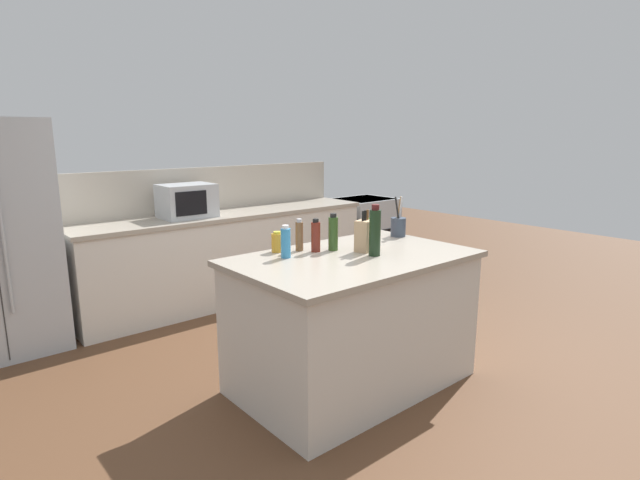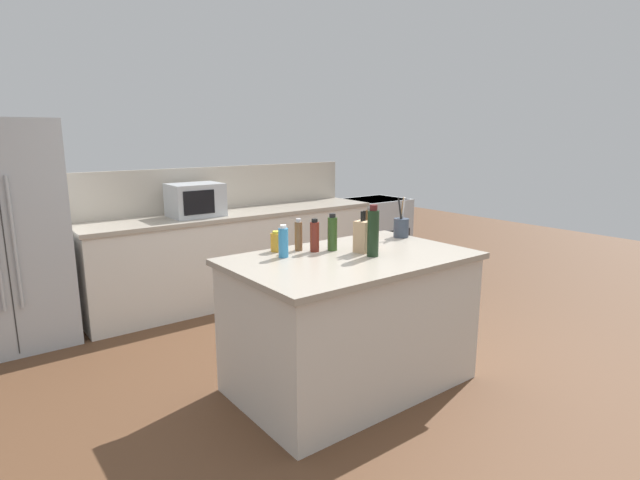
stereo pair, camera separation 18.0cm
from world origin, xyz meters
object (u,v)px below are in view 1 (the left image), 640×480
(hot_sauce_bottle, at_px, (368,228))
(knife_block, at_px, (365,235))
(microwave, at_px, (187,201))
(utensil_crock, at_px, (398,226))
(olive_oil_bottle, at_px, (333,233))
(pepper_grinder, at_px, (299,236))
(spice_jar_paprika, at_px, (368,239))
(range_oven, at_px, (364,233))
(dish_soap_bottle, at_px, (286,242))
(honey_jar, at_px, (277,242))
(vinegar_bottle, at_px, (316,236))
(wine_bottle, at_px, (375,232))

(hot_sauce_bottle, bearing_deg, knife_block, -138.67)
(microwave, xyz_separation_m, utensil_crock, (0.87, -1.96, -0.08))
(olive_oil_bottle, relative_size, pepper_grinder, 1.16)
(hot_sauce_bottle, xyz_separation_m, spice_jar_paprika, (-0.21, -0.20, -0.02))
(range_oven, height_order, olive_oil_bottle, olive_oil_bottle)
(microwave, xyz_separation_m, dish_soap_bottle, (-0.24, -1.95, -0.06))
(utensil_crock, xyz_separation_m, pepper_grinder, (-0.92, 0.12, 0.02))
(dish_soap_bottle, bearing_deg, range_oven, 35.75)
(knife_block, xyz_separation_m, honey_jar, (-0.48, 0.38, -0.05))
(olive_oil_bottle, xyz_separation_m, spice_jar_paprika, (0.31, -0.05, -0.08))
(microwave, relative_size, pepper_grinder, 2.24)
(vinegar_bottle, bearing_deg, olive_oil_bottle, -21.38)
(dish_soap_bottle, height_order, spice_jar_paprika, dish_soap_bottle)
(utensil_crock, xyz_separation_m, honey_jar, (-1.06, 0.19, -0.01))
(dish_soap_bottle, distance_m, hot_sauce_bottle, 0.91)
(honey_jar, bearing_deg, pepper_grinder, -26.51)
(honey_jar, distance_m, wine_bottle, 0.68)
(utensil_crock, height_order, vinegar_bottle, utensil_crock)
(wine_bottle, distance_m, olive_oil_bottle, 0.32)
(pepper_grinder, bearing_deg, dish_soap_bottle, -152.14)
(microwave, xyz_separation_m, vinegar_bottle, (0.03, -1.95, -0.05))
(vinegar_bottle, distance_m, olive_oil_bottle, 0.13)
(utensil_crock, distance_m, olive_oil_bottle, 0.73)
(range_oven, xyz_separation_m, dish_soap_bottle, (-2.71, -1.95, 0.58))
(utensil_crock, xyz_separation_m, hot_sauce_bottle, (-0.21, 0.13, -0.01))
(olive_oil_bottle, bearing_deg, wine_bottle, -69.57)
(vinegar_bottle, bearing_deg, range_oven, 38.49)
(microwave, xyz_separation_m, hot_sauce_bottle, (0.66, -1.84, -0.09))
(utensil_crock, distance_m, honey_jar, 1.07)
(wine_bottle, relative_size, pepper_grinder, 1.54)
(spice_jar_paprika, bearing_deg, hot_sauce_bottle, 43.69)
(honey_jar, xyz_separation_m, olive_oil_bottle, (0.33, -0.21, 0.06))
(hot_sauce_bottle, distance_m, pepper_grinder, 0.70)
(dish_soap_bottle, bearing_deg, microwave, 83.07)
(hot_sauce_bottle, height_order, olive_oil_bottle, olive_oil_bottle)
(utensil_crock, relative_size, hot_sauce_bottle, 2.11)
(utensil_crock, relative_size, honey_jar, 2.21)
(utensil_crock, bearing_deg, wine_bottle, -152.05)
(knife_block, bearing_deg, utensil_crock, 3.18)
(range_oven, height_order, spice_jar_paprika, spice_jar_paprika)
(knife_block, distance_m, utensil_crock, 0.61)
(hot_sauce_bottle, bearing_deg, spice_jar_paprika, -136.31)
(olive_oil_bottle, bearing_deg, vinegar_bottle, 158.62)
(range_oven, distance_m, olive_oil_bottle, 3.12)
(dish_soap_bottle, distance_m, wine_bottle, 0.60)
(knife_block, relative_size, hot_sauce_bottle, 1.91)
(honey_jar, height_order, olive_oil_bottle, olive_oil_bottle)
(dish_soap_bottle, relative_size, wine_bottle, 0.63)
(spice_jar_paprika, xyz_separation_m, pepper_grinder, (-0.49, 0.19, 0.06))
(vinegar_bottle, height_order, spice_jar_paprika, vinegar_bottle)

